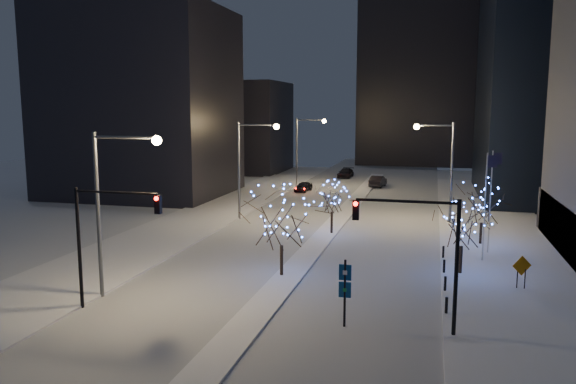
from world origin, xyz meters
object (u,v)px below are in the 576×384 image
(street_lamp_east, at_px, (443,159))
(car_far, at_px, (346,173))
(holiday_tree_median_far, at_px, (332,198))
(street_lamp_w_mid, at_px, (249,157))
(holiday_tree_plaza_near, at_px, (462,225))
(traffic_signal_east, at_px, (425,243))
(traffic_signal_west, at_px, (103,228))
(car_near, at_px, (303,187))
(car_mid, at_px, (378,181))
(holiday_tree_plaza_far, at_px, (482,204))
(street_lamp_w_near, at_px, (113,192))
(wayfinding_sign, at_px, (345,286))
(street_lamp_w_far, at_px, (304,142))
(construction_sign, at_px, (522,269))
(holiday_tree_median_near, at_px, (281,219))

(street_lamp_east, distance_m, car_far, 38.32)
(holiday_tree_median_far, bearing_deg, street_lamp_w_mid, 153.71)
(holiday_tree_median_far, bearing_deg, holiday_tree_plaza_near, -43.29)
(holiday_tree_plaza_near, bearing_deg, traffic_signal_east, -101.78)
(holiday_tree_median_far, height_order, holiday_tree_plaza_near, holiday_tree_plaza_near)
(traffic_signal_west, xyz_separation_m, car_near, (0.48, 47.55, -4.08))
(car_far, bearing_deg, street_lamp_w_mid, -93.51)
(car_mid, xyz_separation_m, holiday_tree_plaza_far, (11.77, -33.52, 2.67))
(street_lamp_w_near, xyz_separation_m, wayfinding_sign, (13.94, -1.00, -4.28))
(street_lamp_w_near, xyz_separation_m, traffic_signal_west, (0.50, -2.00, -1.74))
(traffic_signal_west, xyz_separation_m, holiday_tree_plaza_far, (21.71, 21.49, -1.28))
(street_lamp_w_far, height_order, holiday_tree_plaza_near, street_lamp_w_far)
(car_near, height_order, holiday_tree_plaza_near, holiday_tree_plaza_near)
(street_lamp_w_near, xyz_separation_m, traffic_signal_east, (17.88, -1.00, -1.74))
(street_lamp_w_near, distance_m, street_lamp_w_far, 50.00)
(street_lamp_east, xyz_separation_m, holiday_tree_plaza_far, (3.19, -8.51, -2.97))
(street_lamp_w_mid, bearing_deg, construction_sign, -36.13)
(street_lamp_w_mid, height_order, holiday_tree_median_near, street_lamp_w_mid)
(street_lamp_w_mid, distance_m, street_lamp_w_far, 25.00)
(holiday_tree_median_near, bearing_deg, street_lamp_w_far, 101.02)
(car_far, distance_m, holiday_tree_median_near, 56.45)
(street_lamp_w_near, relative_size, street_lamp_w_mid, 1.00)
(holiday_tree_median_near, xyz_separation_m, holiday_tree_median_far, (1.00, 13.68, -0.64))
(street_lamp_east, relative_size, construction_sign, 4.75)
(street_lamp_w_near, bearing_deg, wayfinding_sign, -4.10)
(traffic_signal_east, bearing_deg, construction_sign, 55.86)
(traffic_signal_east, relative_size, car_far, 1.37)
(car_mid, xyz_separation_m, holiday_tree_plaza_near, (9.77, -42.82, 2.70))
(street_lamp_w_near, height_order, car_near, street_lamp_w_near)
(car_near, distance_m, holiday_tree_plaza_far, 33.73)
(traffic_signal_west, relative_size, holiday_tree_median_near, 1.13)
(holiday_tree_plaza_far, bearing_deg, traffic_signal_west, -135.29)
(car_near, bearing_deg, traffic_signal_east, -62.86)
(street_lamp_east, bearing_deg, wayfinding_sign, -99.94)
(street_lamp_w_mid, distance_m, holiday_tree_median_far, 10.98)
(street_lamp_w_near, bearing_deg, car_near, 88.77)
(street_lamp_east, relative_size, car_near, 2.49)
(traffic_signal_east, relative_size, car_near, 1.75)
(street_lamp_w_far, bearing_deg, car_mid, 16.07)
(street_lamp_w_mid, xyz_separation_m, street_lamp_w_far, (0.00, 25.00, 0.00))
(car_far, height_order, wayfinding_sign, wayfinding_sign)
(traffic_signal_west, bearing_deg, street_lamp_w_near, 103.96)
(wayfinding_sign, bearing_deg, holiday_tree_median_far, 101.76)
(traffic_signal_west, height_order, wayfinding_sign, traffic_signal_west)
(car_far, xyz_separation_m, holiday_tree_plaza_far, (18.05, -43.37, 2.73))
(street_lamp_east, height_order, holiday_tree_plaza_far, street_lamp_east)
(holiday_tree_median_near, height_order, holiday_tree_plaza_far, holiday_tree_median_near)
(street_lamp_east, xyz_separation_m, traffic_signal_east, (-1.14, -29.00, -1.69))
(car_mid, bearing_deg, traffic_signal_east, 104.74)
(street_lamp_east, relative_size, wayfinding_sign, 2.76)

